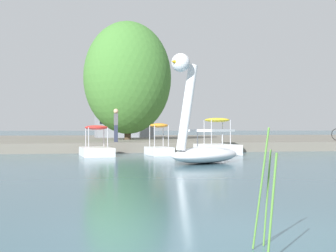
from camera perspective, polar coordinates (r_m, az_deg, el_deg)
The scene contains 9 objects.
ground_plane at distance 5.59m, azimuth 7.47°, elevation -12.95°, with size 520.30×520.30×0.00m, color #385966.
shore_bank_far at distance 38.07m, azimuth -8.14°, elevation -1.76°, with size 159.43×27.73×0.50m, color #6B665B.
swan_boat at distance 17.09m, azimuth 3.99°, elevation -1.94°, with size 3.40×3.07×3.74m.
pedal_boat_yellow at distance 23.11m, azimuth 5.78°, elevation -2.27°, with size 1.80×2.53×1.73m.
pedal_boat_orange at distance 22.36m, azimuth -1.07°, elevation -2.31°, with size 1.14×1.94×1.47m.
pedal_boat_red at distance 21.86m, azimuth -8.38°, elevation -2.43°, with size 1.52×2.34×1.37m.
tree_willow_overhanging at distance 32.27m, azimuth -4.75°, elevation 5.66°, with size 7.55×7.37×7.78m.
person_on_path at distance 26.25m, azimuth -6.11°, elevation 0.26°, with size 0.26×0.26×1.78m.
parked_van at distance 39.78m, azimuth -5.18°, elevation 0.16°, with size 4.72×2.18×1.92m.
Camera 1 is at (-1.70, -5.18, 1.23)m, focal length 52.03 mm.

